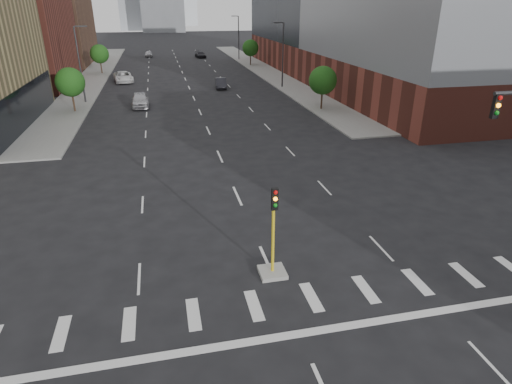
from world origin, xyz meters
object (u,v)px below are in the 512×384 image
object	(u,v)px
car_near_left	(140,100)
car_mid_right	(221,83)
car_deep_right	(200,55)
car_distant	(149,54)
car_far_left	(123,77)
median_traffic_signal	(273,256)

from	to	relation	value
car_near_left	car_mid_right	xyz separation A→B (m)	(11.27, 10.23, -0.14)
car_near_left	car_deep_right	distance (m)	51.20
car_mid_right	car_distant	world-z (taller)	car_mid_right
car_far_left	car_mid_right	bearing A→B (deg)	-39.89
car_deep_right	car_distant	world-z (taller)	car_distant
car_far_left	car_near_left	bearing A→B (deg)	-89.58
median_traffic_signal	car_distant	size ratio (longest dim) A/B	1.09
median_traffic_signal	car_deep_right	bearing A→B (deg)	86.32
car_deep_right	car_distant	bearing A→B (deg)	153.41
car_mid_right	car_distant	xyz separation A→B (m)	(-10.64, 43.65, -0.03)
car_near_left	median_traffic_signal	bearing A→B (deg)	-79.90
car_mid_right	car_near_left	bearing A→B (deg)	-131.82
median_traffic_signal	car_mid_right	bearing A→B (deg)	84.51
median_traffic_signal	car_far_left	world-z (taller)	median_traffic_signal
car_mid_right	car_far_left	xyz separation A→B (m)	(-14.30, 8.66, 0.10)
car_near_left	car_deep_right	bearing A→B (deg)	76.02
median_traffic_signal	car_near_left	size ratio (longest dim) A/B	0.87
car_far_left	car_distant	world-z (taller)	car_far_left
car_distant	median_traffic_signal	bearing A→B (deg)	-85.59
median_traffic_signal	car_far_left	size ratio (longest dim) A/B	0.75
car_near_left	car_deep_right	xyz separation A→B (m)	(12.29, 49.71, -0.17)
car_near_left	car_mid_right	bearing A→B (deg)	42.14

